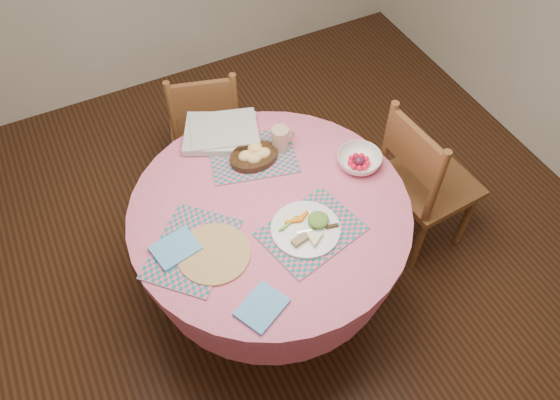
% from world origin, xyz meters
% --- Properties ---
extents(ground, '(4.00, 4.00, 0.00)m').
position_xyz_m(ground, '(0.00, 0.00, 0.00)').
color(ground, '#331C0F').
rests_on(ground, ground).
extents(room_envelope, '(4.01, 4.01, 2.71)m').
position_xyz_m(room_envelope, '(0.00, 0.00, 1.71)').
color(room_envelope, silver).
rests_on(room_envelope, ground).
extents(dining_table, '(1.24, 1.24, 0.75)m').
position_xyz_m(dining_table, '(0.00, 0.00, 0.56)').
color(dining_table, '#D9657D').
rests_on(dining_table, ground).
extents(chair_right, '(0.45, 0.47, 0.95)m').
position_xyz_m(chair_right, '(0.87, -0.01, 0.49)').
color(chair_right, brown).
rests_on(chair_right, ground).
extents(chair_back, '(0.50, 0.48, 0.88)m').
position_xyz_m(chair_back, '(0.03, 0.92, 0.46)').
color(chair_back, brown).
rests_on(chair_back, ground).
extents(placemat_front, '(0.46, 0.39, 0.01)m').
position_xyz_m(placemat_front, '(0.10, -0.19, 0.75)').
color(placemat_front, '#136C70').
rests_on(placemat_front, dining_table).
extents(placemat_left, '(0.49, 0.49, 0.01)m').
position_xyz_m(placemat_left, '(-0.38, -0.05, 0.75)').
color(placemat_left, '#136C70').
rests_on(placemat_left, dining_table).
extents(placemat_back, '(0.46, 0.39, 0.01)m').
position_xyz_m(placemat_back, '(0.06, 0.31, 0.75)').
color(placemat_back, '#136C70').
rests_on(placemat_back, dining_table).
extents(wicker_trivet, '(0.30, 0.30, 0.01)m').
position_xyz_m(wicker_trivet, '(-0.31, -0.11, 0.76)').
color(wicker_trivet, olive).
rests_on(wicker_trivet, dining_table).
extents(napkin_near, '(0.22, 0.20, 0.01)m').
position_xyz_m(napkin_near, '(-0.24, -0.42, 0.76)').
color(napkin_near, '#559CDA').
rests_on(napkin_near, dining_table).
extents(napkin_far, '(0.20, 0.17, 0.01)m').
position_xyz_m(napkin_far, '(-0.44, -0.02, 0.76)').
color(napkin_far, '#559CDA').
rests_on(napkin_far, placemat_left).
extents(dinner_plate, '(0.29, 0.29, 0.05)m').
position_xyz_m(dinner_plate, '(0.09, -0.18, 0.77)').
color(dinner_plate, white).
rests_on(dinner_plate, placemat_front).
extents(bread_bowl, '(0.23, 0.23, 0.08)m').
position_xyz_m(bread_bowl, '(0.06, 0.29, 0.78)').
color(bread_bowl, black).
rests_on(bread_bowl, placemat_back).
extents(latte_mug, '(0.12, 0.08, 0.12)m').
position_xyz_m(latte_mug, '(0.20, 0.30, 0.81)').
color(latte_mug, tan).
rests_on(latte_mug, placemat_back).
extents(fruit_bowl, '(0.26, 0.26, 0.06)m').
position_xyz_m(fruit_bowl, '(0.48, 0.04, 0.78)').
color(fruit_bowl, white).
rests_on(fruit_bowl, dining_table).
extents(newspaper_stack, '(0.42, 0.39, 0.04)m').
position_xyz_m(newspaper_stack, '(-0.02, 0.50, 0.78)').
color(newspaper_stack, silver).
rests_on(newspaper_stack, dining_table).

